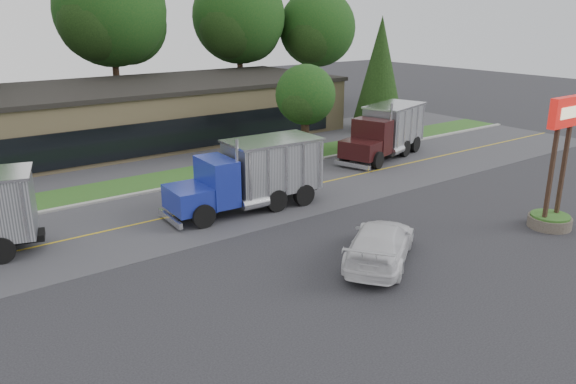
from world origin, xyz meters
The scene contains 16 objects.
ground centered at (0.00, 0.00, 0.00)m, with size 140.00×140.00×0.00m, color #35353B.
road centered at (0.00, 9.00, 0.00)m, with size 60.00×8.00×0.02m, color #4C4C50.
center_line centered at (0.00, 9.00, 0.00)m, with size 60.00×0.12×0.01m, color gold.
curb centered at (0.00, 13.20, 0.00)m, with size 60.00×0.30×0.12m, color #9E9E99.
grass_verge centered at (0.00, 15.00, 0.00)m, with size 60.00×3.40×0.03m, color #286221.
far_parking centered at (0.00, 20.00, 0.00)m, with size 60.00×7.00×0.02m, color #4C4C50.
strip_mall centered at (2.00, 26.00, 2.00)m, with size 32.00×12.00×4.00m, color tan.
bilo_sign centered at (10.50, -2.50, 2.02)m, with size 2.20×1.90×5.95m.
tree_far_c centered at (4.15, 34.12, 9.02)m, with size 9.91×9.33×14.14m.
tree_far_d centered at (16.14, 33.11, 8.51)m, with size 9.35×8.80×13.33m.
tree_far_e centered at (24.12, 31.10, 7.45)m, with size 8.18×7.70×11.67m.
evergreen_right centered at (20.00, 18.00, 5.02)m, with size 4.02×4.02×9.15m.
tree_verge centered at (10.07, 15.05, 3.89)m, with size 4.29×4.04×6.12m.
dump_truck_blue centered at (1.12, 7.78, 1.80)m, with size 8.02×3.00×3.36m.
dump_truck_maroon centered at (14.10, 11.35, 1.80)m, with size 8.12×4.65×3.36m.
rally_car centered at (1.56, -0.55, 0.79)m, with size 2.21×5.44×1.58m, color silver.
Camera 1 is at (-13.32, -14.69, 9.40)m, focal length 35.00 mm.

